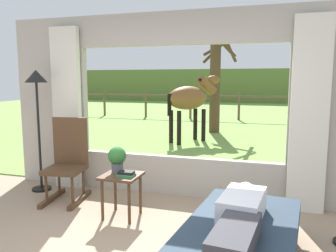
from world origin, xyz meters
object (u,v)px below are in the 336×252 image
object	(u,v)px
recliner_sofa	(240,247)
floor_lamp_left	(37,94)
reclining_person	(240,215)
book_stack	(126,174)
horse	(190,98)
pasture_tree	(216,83)
side_table	(122,182)
rocking_chair	(68,160)
potted_plant	(117,158)

from	to	relation	value
recliner_sofa	floor_lamp_left	distance (m)	3.53
reclining_person	book_stack	bearing A→B (deg)	156.89
book_stack	floor_lamp_left	size ratio (longest dim) A/B	0.11
horse	pasture_tree	bearing A→B (deg)	113.30
floor_lamp_left	book_stack	bearing A→B (deg)	-20.23
book_stack	horse	world-z (taller)	horse
recliner_sofa	book_stack	xyz separation A→B (m)	(-1.37, 0.72, 0.33)
pasture_tree	book_stack	bearing A→B (deg)	-89.35
side_table	horse	distance (m)	5.03
rocking_chair	horse	distance (m)	4.69
side_table	book_stack	size ratio (longest dim) A/B	2.61
book_stack	pasture_tree	bearing A→B (deg)	90.65
floor_lamp_left	pasture_tree	size ratio (longest dim) A/B	0.53
reclining_person	potted_plant	size ratio (longest dim) A/B	4.49
reclining_person	side_table	size ratio (longest dim) A/B	2.76
reclining_person	rocking_chair	xyz separation A→B (m)	(-2.42, 1.17, 0.02)
recliner_sofa	book_stack	size ratio (longest dim) A/B	8.98
recliner_sofa	potted_plant	size ratio (longest dim) A/B	5.58
side_table	pasture_tree	size ratio (longest dim) A/B	0.16
book_stack	floor_lamp_left	bearing A→B (deg)	159.77
recliner_sofa	floor_lamp_left	xyz separation A→B (m)	(-3.03, 1.33, 1.21)
pasture_tree	recliner_sofa	bearing A→B (deg)	-79.10
reclining_person	pasture_tree	xyz separation A→B (m)	(-1.45, 7.56, 1.01)
reclining_person	floor_lamp_left	distance (m)	3.45
rocking_chair	recliner_sofa	bearing A→B (deg)	-33.47
rocking_chair	side_table	distance (m)	1.03
rocking_chair	side_table	size ratio (longest dim) A/B	2.15
recliner_sofa	potted_plant	bearing A→B (deg)	157.68
book_stack	rocking_chair	bearing A→B (deg)	158.98
side_table	potted_plant	distance (m)	0.29
side_table	horse	world-z (taller)	horse
recliner_sofa	side_table	distance (m)	1.66
recliner_sofa	pasture_tree	world-z (taller)	pasture_tree
rocking_chair	potted_plant	xyz separation A→B (m)	(0.88, -0.29, 0.16)
side_table	floor_lamp_left	xyz separation A→B (m)	(-1.57, 0.56, 1.01)
recliner_sofa	rocking_chair	size ratio (longest dim) A/B	1.59
book_stack	pasture_tree	size ratio (longest dim) A/B	0.06
side_table	floor_lamp_left	world-z (taller)	floor_lamp_left
reclining_person	side_table	world-z (taller)	reclining_person
rocking_chair	potted_plant	size ratio (longest dim) A/B	3.50
potted_plant	floor_lamp_left	xyz separation A→B (m)	(-1.49, 0.50, 0.73)
reclining_person	book_stack	size ratio (longest dim) A/B	7.23
recliner_sofa	reclining_person	size ratio (longest dim) A/B	1.24
rocking_chair	book_stack	bearing A→B (deg)	-29.65
horse	reclining_person	bearing A→B (deg)	-37.70
side_table	recliner_sofa	bearing A→B (deg)	-27.93
rocking_chair	floor_lamp_left	bearing A→B (deg)	152.52
recliner_sofa	reclining_person	bearing A→B (deg)	-83.87
side_table	potted_plant	world-z (taller)	potted_plant
side_table	book_stack	distance (m)	0.16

